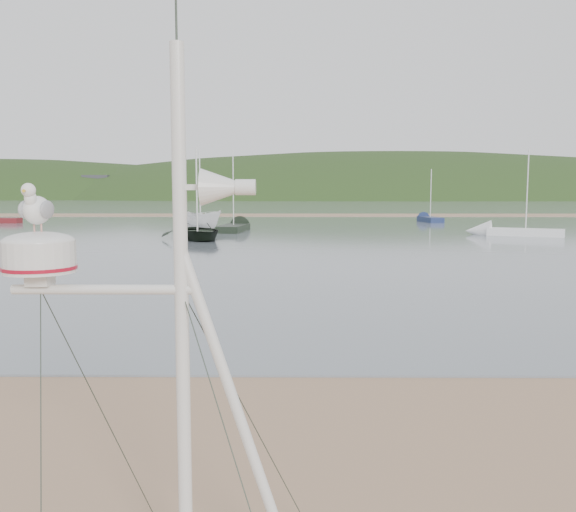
{
  "coord_description": "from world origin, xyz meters",
  "views": [
    {
      "loc": [
        2.62,
        -6.12,
        3.19
      ],
      "look_at": [
        2.57,
        1.0,
        2.42
      ],
      "focal_mm": 38.0,
      "sensor_mm": 36.0,
      "label": 1
    }
  ],
  "objects_px": {
    "sailboat_dark_mid": "(238,227)",
    "boat_dark": "(197,199)",
    "sailboat_white_near": "(500,231)",
    "mast_rig": "(175,445)",
    "sailboat_blue_far": "(426,219)",
    "boat_white": "(200,203)"
  },
  "relations": [
    {
      "from": "boat_dark",
      "to": "sailboat_dark_mid",
      "type": "relative_size",
      "value": 0.75
    },
    {
      "from": "mast_rig",
      "to": "sailboat_blue_far",
      "type": "height_order",
      "value": "sailboat_blue_far"
    },
    {
      "from": "mast_rig",
      "to": "sailboat_blue_far",
      "type": "distance_m",
      "value": 58.74
    },
    {
      "from": "mast_rig",
      "to": "sailboat_dark_mid",
      "type": "xyz_separation_m",
      "value": [
        -3.42,
        43.66,
        -0.95
      ]
    },
    {
      "from": "boat_dark",
      "to": "sailboat_white_near",
      "type": "relative_size",
      "value": 0.8
    },
    {
      "from": "boat_white",
      "to": "sailboat_dark_mid",
      "type": "height_order",
      "value": "sailboat_dark_mid"
    },
    {
      "from": "boat_white",
      "to": "sailboat_blue_far",
      "type": "relative_size",
      "value": 0.74
    },
    {
      "from": "sailboat_dark_mid",
      "to": "boat_dark",
      "type": "bearing_deg",
      "value": -100.02
    },
    {
      "from": "sailboat_white_near",
      "to": "boat_dark",
      "type": "bearing_deg",
      "value": -168.71
    },
    {
      "from": "mast_rig",
      "to": "sailboat_white_near",
      "type": "distance_m",
      "value": 41.05
    },
    {
      "from": "sailboat_dark_mid",
      "to": "sailboat_white_near",
      "type": "bearing_deg",
      "value": -16.62
    },
    {
      "from": "boat_white",
      "to": "sailboat_white_near",
      "type": "height_order",
      "value": "sailboat_white_near"
    },
    {
      "from": "mast_rig",
      "to": "sailboat_blue_far",
      "type": "xyz_separation_m",
      "value": [
        14.31,
        56.96,
        -0.95
      ]
    },
    {
      "from": "mast_rig",
      "to": "sailboat_blue_far",
      "type": "bearing_deg",
      "value": 75.9
    },
    {
      "from": "sailboat_white_near",
      "to": "sailboat_dark_mid",
      "type": "xyz_separation_m",
      "value": [
        -18.81,
        5.62,
        -0.0
      ]
    },
    {
      "from": "boat_dark",
      "to": "sailboat_blue_far",
      "type": "bearing_deg",
      "value": 22.9
    },
    {
      "from": "boat_white",
      "to": "sailboat_white_near",
      "type": "bearing_deg",
      "value": -67.2
    },
    {
      "from": "mast_rig",
      "to": "boat_dark",
      "type": "height_order",
      "value": "boat_dark"
    },
    {
      "from": "sailboat_white_near",
      "to": "mast_rig",
      "type": "bearing_deg",
      "value": -112.04
    },
    {
      "from": "sailboat_dark_mid",
      "to": "boat_white",
      "type": "bearing_deg",
      "value": -162.94
    },
    {
      "from": "boat_white",
      "to": "sailboat_white_near",
      "type": "xyz_separation_m",
      "value": [
        21.67,
        -4.74,
        -1.84
      ]
    },
    {
      "from": "mast_rig",
      "to": "sailboat_blue_far",
      "type": "relative_size",
      "value": 0.91
    }
  ]
}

